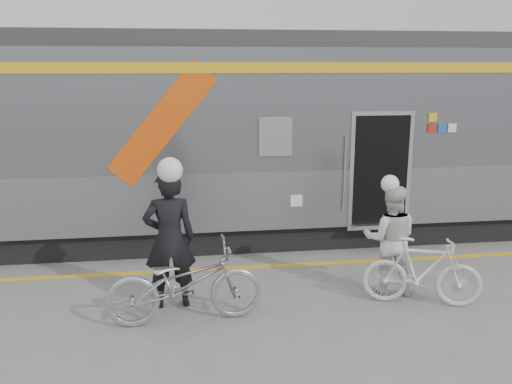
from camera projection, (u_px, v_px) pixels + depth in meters
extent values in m
plane|color=slate|center=(216.00, 327.00, 7.43)|extent=(90.00, 90.00, 0.00)
cube|color=black|center=(253.00, 221.00, 11.57)|extent=(24.00, 2.70, 0.50)
cube|color=#9EA0A5|center=(253.00, 184.00, 11.38)|extent=(24.00, 3.00, 1.10)
cube|color=slate|center=(253.00, 105.00, 11.00)|extent=(24.00, 3.00, 2.20)
cube|color=#38383A|center=(253.00, 41.00, 10.71)|extent=(24.00, 2.64, 0.30)
cube|color=#EBAD14|center=(265.00, 68.00, 9.37)|extent=(24.00, 0.02, 0.18)
cube|color=#DC4C0C|center=(162.00, 124.00, 9.35)|extent=(1.96, 0.01, 2.19)
cube|color=black|center=(276.00, 136.00, 9.68)|extent=(0.55, 0.02, 0.65)
cube|color=black|center=(377.00, 170.00, 10.31)|extent=(1.05, 0.45, 2.10)
cube|color=silver|center=(381.00, 172.00, 10.11)|extent=(1.20, 0.02, 2.25)
cylinder|color=silver|center=(345.00, 173.00, 10.00)|extent=(0.04, 0.04, 1.40)
cube|color=silver|center=(378.00, 225.00, 10.31)|extent=(1.05, 0.25, 0.06)
cube|color=#EBAD14|center=(433.00, 117.00, 10.01)|extent=(0.16, 0.01, 0.16)
cube|color=#AD2413|center=(432.00, 128.00, 10.05)|extent=(0.16, 0.01, 0.16)
cube|color=#185CA1|center=(442.00, 128.00, 10.08)|extent=(0.16, 0.01, 0.16)
cube|color=silver|center=(452.00, 128.00, 10.11)|extent=(0.16, 0.01, 0.16)
cube|color=silver|center=(296.00, 201.00, 10.00)|extent=(0.22, 0.01, 0.22)
cube|color=#EBAD14|center=(208.00, 269.00, 9.50)|extent=(24.00, 0.12, 0.01)
imported|color=black|center=(170.00, 239.00, 7.86)|extent=(0.78, 0.55, 2.06)
imported|color=#9DA0A4|center=(185.00, 283.00, 7.46)|extent=(2.21, 0.90, 1.14)
imported|color=silver|center=(390.00, 239.00, 8.42)|extent=(1.00, 0.88, 1.72)
imported|color=silver|center=(422.00, 272.00, 8.01)|extent=(1.80, 1.01, 1.04)
sphere|color=white|center=(166.00, 157.00, 7.58)|extent=(0.36, 0.36, 0.36)
sphere|color=white|center=(394.00, 176.00, 8.19)|extent=(0.28, 0.28, 0.28)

